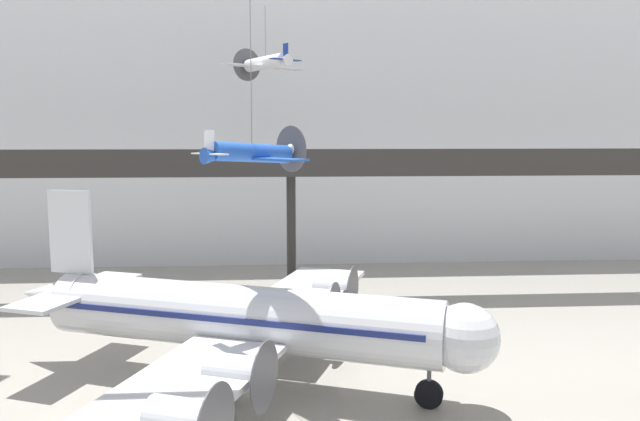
# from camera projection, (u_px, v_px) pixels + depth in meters

# --- Properties ---
(hangar_back_wall) EXTENTS (140.00, 3.00, 28.33)m
(hangar_back_wall) POSITION_uv_depth(u_px,v_px,m) (288.00, 115.00, 59.28)
(hangar_back_wall) COLOR silver
(hangar_back_wall) RESTS_ON ground
(mezzanine_walkway) EXTENTS (110.00, 3.20, 11.35)m
(mezzanine_walkway) POSITION_uv_depth(u_px,v_px,m) (291.00, 172.00, 46.55)
(mezzanine_walkway) COLOR #2D2B28
(mezzanine_walkway) RESTS_ON ground
(airliner_silver_main) EXTENTS (24.50, 28.64, 9.51)m
(airliner_silver_main) POSITION_uv_depth(u_px,v_px,m) (238.00, 318.00, 30.85)
(airliner_silver_main) COLOR silver
(airliner_silver_main) RESTS_ON ground
(suspended_plane_white_twin) EXTENTS (6.69, 6.18, 5.62)m
(suspended_plane_white_twin) POSITION_uv_depth(u_px,v_px,m) (266.00, 63.00, 49.13)
(suspended_plane_white_twin) COLOR silver
(suspended_plane_blue_trainer) EXTENTS (5.50, 5.82, 11.59)m
(suspended_plane_blue_trainer) POSITION_uv_depth(u_px,v_px,m) (252.00, 153.00, 30.06)
(suspended_plane_blue_trainer) COLOR #1E4CAD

